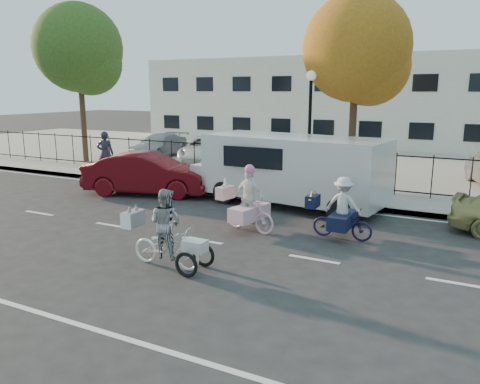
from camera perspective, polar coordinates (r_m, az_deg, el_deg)
The scene contains 20 objects.
ground at distance 12.14m, azimuth -4.63°, elevation -5.94°, with size 120.00×120.00×0.00m, color #333334.
road_markings at distance 12.13m, azimuth -4.63°, elevation -5.92°, with size 60.00×9.52×0.01m, color silver, non-canonical shape.
curb at distance 16.46m, azimuth 4.61°, elevation -0.77°, with size 60.00×0.10×0.15m, color #A8A399.
sidewalk at distance 17.42m, azimuth 5.93°, elevation -0.07°, with size 60.00×2.20×0.15m, color #A8A399.
parking_lot at distance 25.79m, azimuth 13.14°, elevation 3.72°, with size 60.00×15.60×0.15m, color #A8A399.
iron_fence at distance 18.28m, azimuth 7.24°, elevation 3.12°, with size 58.00×0.06×1.50m, color black, non-canonical shape.
building at distance 35.32m, azimuth 17.42°, elevation 10.50°, with size 34.00×10.00×6.00m, color silver.
lamppost at distance 17.52m, azimuth 8.55°, elevation 9.96°, with size 0.36×0.36×4.33m.
street_sign at distance 18.54m, azimuth 1.46°, elevation 4.96°, with size 0.85×0.06×1.80m.
zebra_trike at distance 10.32m, azimuth -8.98°, elevation -5.43°, with size 2.03×0.77×1.75m.
unicorn_bike at distance 12.72m, azimuth 1.05°, elevation -1.82°, with size 1.88×1.34×1.86m.
bull_bike at distance 12.39m, azimuth 12.30°, elevation -2.66°, with size 1.74×1.19×1.63m.
white_van at distance 15.50m, azimuth 6.08°, elevation 2.93°, with size 6.80×3.01×2.32m.
red_sedan at distance 17.58m, azimuth -11.09°, elevation 2.19°, with size 1.63×4.68×1.54m, color #51090F.
pedestrian at distance 21.02m, azimuth -16.09°, elevation 4.52°, with size 0.70×0.46×1.93m, color black.
lot_car_a at distance 26.52m, azimuth -9.86°, elevation 5.61°, with size 1.75×4.30×1.25m, color #95989B.
lot_car_b at distance 24.19m, azimuth -4.23°, elevation 5.20°, with size 2.16×4.69×1.30m, color silver.
lot_car_c at distance 23.20m, azimuth 2.55°, elevation 5.11°, with size 1.55×4.44×1.46m, color #44484B.
tree_west at distance 25.64m, azimuth -18.76°, elevation 15.82°, with size 4.39×4.39×8.04m.
tree_mid at distance 18.53m, azimuth 14.48°, elevation 16.05°, with size 3.99×3.99×7.31m.
Camera 1 is at (6.09, -9.78, 3.80)m, focal length 35.00 mm.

